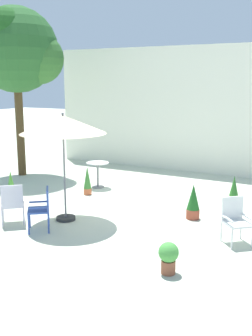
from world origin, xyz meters
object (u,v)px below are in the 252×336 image
Objects in this scene: patio_chair_1 at (12,202)px; patio_chair_2 at (235,218)px; patio_umbrella_0 at (63,126)px; potted_plant_0 at (168,256)px; potted_plant_3 at (11,187)px; patio_chair_0 at (42,206)px; cafe_table_0 at (98,170)px; potted_plant_2 at (234,190)px; potted_plant_4 at (193,202)px; potted_plant_1 at (87,181)px; shade_tree at (18,50)px.

patio_chair_1 is 1.02× the size of patio_chair_2.
patio_umbrella_0 is 3.91m from potted_plant_0.
potted_plant_0 is at bearing -19.72° from potted_plant_3.
patio_chair_0 is at bearing 1.17° from patio_chair_1.
patio_chair_0 is 2.39m from potted_plant_3.
potted_plant_0 is (-0.64, -1.88, -0.19)m from patio_chair_2.
potted_plant_0 is at bearing -24.35° from patio_umbrella_0.
potted_plant_0 is (3.12, -1.41, -1.87)m from patio_umbrella_0.
potted_plant_3 is (-2.08, 0.45, -1.74)m from patio_umbrella_0.
cafe_table_0 is 4.07m from potted_plant_2.
potted_plant_0 is 0.66× the size of potted_plant_4.
patio_chair_1 is 1.74m from potted_plant_3.
potted_plant_2 reaches higher than potted_plant_0.
potted_plant_0 is 0.63× the size of potted_plant_3.
potted_plant_1 is at bearing 169.55° from potted_plant_4.
patio_chair_2 reaches higher than potted_plant_0.
patio_umbrella_0 is 2.75m from potted_plant_3.
shade_tree reaches higher than potted_plant_1.
patio_chair_2 is at bearing -27.34° from cafe_table_0.
patio_chair_2 is at bearing 7.07° from patio_umbrella_0.
potted_plant_4 is (3.48, -1.43, -0.13)m from cafe_table_0.
potted_plant_1 is (-0.76, 2.08, -1.79)m from patio_umbrella_0.
patio_chair_2 is 1.57m from potted_plant_4.
potted_plant_4 is (3.42, 2.26, -0.12)m from patio_chair_1.
cafe_table_0 is 0.85× the size of patio_chair_2.
potted_plant_0 is 4.32m from potted_plant_2.
shade_tree is 7.79m from potted_plant_4.
potted_plant_0 is at bearing -41.92° from potted_plant_1.
cafe_table_0 is 2.70m from potted_plant_3.
shade_tree is at bearing 177.95° from potted_plant_2.
shade_tree is 6.06× the size of patio_chair_2.
patio_chair_2 reaches higher than cafe_table_0.
patio_chair_0 is 0.83m from patio_chair_1.
cafe_table_0 is 3.77m from patio_chair_0.
cafe_table_0 is (3.14, -0.27, -3.60)m from shade_tree.
patio_umbrella_0 is at bearing 155.65° from potted_plant_0.
patio_chair_1 is (3.21, -3.96, -3.61)m from shade_tree.
patio_chair_0 is 4.87m from potted_plant_2.
patio_umbrella_0 is 4.63m from potted_plant_2.
potted_plant_0 is at bearing -46.74° from cafe_table_0.
potted_plant_1 is at bearing 104.38° from patio_chair_0.
shade_tree is 5.51m from patio_umbrella_0.
potted_plant_1 is (-3.89, 3.49, 0.08)m from potted_plant_0.
shade_tree reaches higher than potted_plant_2.
potted_plant_1 is (-4.52, 1.61, -0.11)m from patio_chair_2.
potted_plant_4 is (3.32, -0.61, 0.01)m from potted_plant_1.
potted_plant_3 reaches higher than potted_plant_2.
potted_plant_4 reaches higher than potted_plant_2.
shade_tree is at bearing 129.04° from patio_chair_1.
potted_plant_2 is at bearing 49.23° from patio_chair_0.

